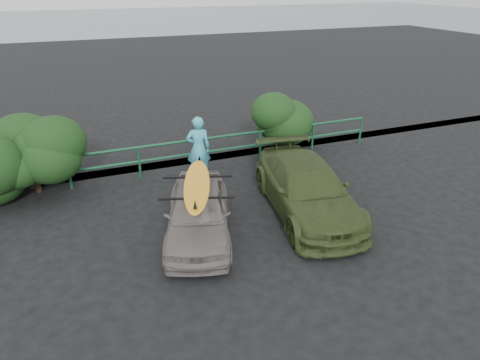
% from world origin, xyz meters
% --- Properties ---
extents(ground, '(80.00, 80.00, 0.00)m').
position_xyz_m(ground, '(0.00, 0.00, 0.00)').
color(ground, black).
extents(ocean, '(200.00, 200.00, 0.00)m').
position_xyz_m(ocean, '(0.00, 60.00, 0.00)').
color(ocean, slate).
rests_on(ocean, ground).
extents(guardrail, '(14.00, 0.08, 1.04)m').
position_xyz_m(guardrail, '(0.00, 5.00, 0.52)').
color(guardrail, '#164F30').
rests_on(guardrail, ground).
extents(shrub_right, '(3.20, 2.40, 2.04)m').
position_xyz_m(shrub_right, '(5.00, 5.50, 1.02)').
color(shrub_right, '#193A15').
rests_on(shrub_right, ground).
extents(sedan, '(2.54, 3.95, 1.25)m').
position_xyz_m(sedan, '(-0.27, 1.24, 0.63)').
color(sedan, slate).
rests_on(sedan, ground).
extents(olive_vehicle, '(2.61, 4.86, 1.34)m').
position_xyz_m(olive_vehicle, '(2.66, 1.33, 0.67)').
color(olive_vehicle, '#35431D').
rests_on(olive_vehicle, ground).
extents(man, '(0.80, 0.62, 1.96)m').
position_xyz_m(man, '(0.67, 4.31, 0.98)').
color(man, '#42AFC6').
rests_on(man, ground).
extents(roof_rack, '(1.90, 1.59, 0.05)m').
position_xyz_m(roof_rack, '(-0.27, 1.24, 1.28)').
color(roof_rack, black).
rests_on(roof_rack, sedan).
extents(surfboard, '(1.43, 2.87, 0.08)m').
position_xyz_m(surfboard, '(-0.27, 1.24, 1.35)').
color(surfboard, orange).
rests_on(surfboard, roof_rack).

